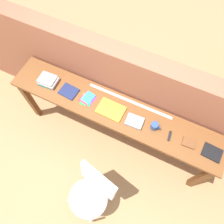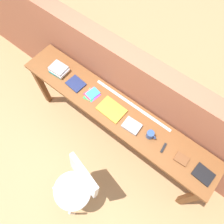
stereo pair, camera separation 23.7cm
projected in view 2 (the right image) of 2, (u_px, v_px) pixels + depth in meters
The scene contains 14 objects.
ground_plane at pixel (101, 152), 3.09m from camera, with size 40.00×40.00×0.00m, color tan.
brick_wall_back at pixel (132, 96), 2.67m from camera, with size 6.00×0.20×1.43m, color #9E5B42.
sideboard at pixel (115, 115), 2.53m from camera, with size 2.50×0.44×0.88m.
chair_white_moulded at pixel (76, 186), 2.39m from camera, with size 0.53×0.54×0.89m.
book_stack_leftmost at pixel (59, 70), 2.60m from camera, with size 0.21×0.18×0.08m.
magazine_cycling at pixel (76, 84), 2.54m from camera, with size 0.20×0.16×0.02m, color navy.
pamphlet_pile_colourful at pixel (92, 94), 2.48m from camera, with size 0.17×0.20×0.01m.
book_open_centre at pixel (112, 109), 2.40m from camera, with size 0.29×0.21×0.02m, color gold.
book_grey_hardcover at pixel (132, 126), 2.30m from camera, with size 0.18×0.14×0.03m, color #9E9EA3.
mug at pixel (150, 135), 2.23m from camera, with size 0.11×0.08×0.09m.
multitool_folded at pixel (163, 148), 2.20m from camera, with size 0.02×0.11×0.02m, color black.
leather_journal_brown at pixel (182, 159), 2.15m from camera, with size 0.13×0.10×0.02m, color brown.
book_repair_rightmost at pixel (203, 174), 2.09m from camera, with size 0.19×0.15×0.02m, color black.
ruler_metal_back_edge at pixel (132, 105), 2.43m from camera, with size 1.01×0.03×0.00m, color silver.
Camera 2 is at (0.65, -0.57, 3.03)m, focal length 35.00 mm.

